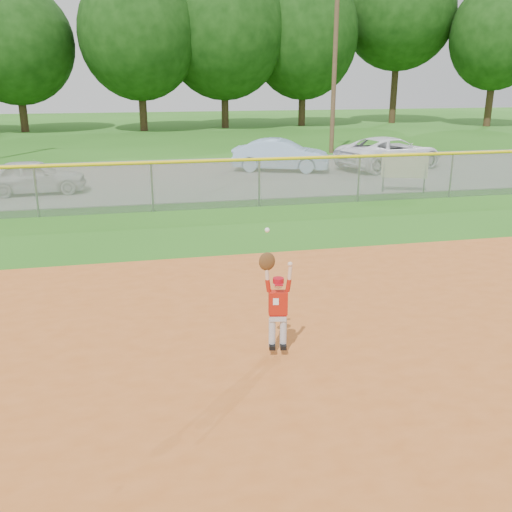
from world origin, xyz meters
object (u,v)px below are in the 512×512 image
(sponsor_sign, at_px, (405,166))
(ballplayer, at_px, (276,301))
(car_white_b, at_px, (390,153))
(car_blue, at_px, (281,155))
(car_white_a, at_px, (34,177))

(sponsor_sign, xyz_separation_m, ballplayer, (-7.45, -11.01, -0.06))
(sponsor_sign, bearing_deg, car_white_b, 70.40)
(car_blue, bearing_deg, car_white_b, -73.01)
(car_white_b, bearing_deg, sponsor_sign, 140.89)
(car_white_b, bearing_deg, ballplayer, 130.58)
(car_blue, height_order, car_white_b, car_white_b)
(car_white_a, relative_size, ballplayer, 1.90)
(car_blue, relative_size, sponsor_sign, 2.69)
(car_blue, distance_m, sponsor_sign, 6.30)
(sponsor_sign, relative_size, ballplayer, 0.83)
(car_white_b, relative_size, ballplayer, 2.72)
(car_white_a, distance_m, ballplayer, 14.55)
(ballplayer, bearing_deg, car_white_b, 60.10)
(car_white_a, xyz_separation_m, car_white_b, (14.56, 2.57, 0.10))
(car_white_b, height_order, ballplayer, ballplayer)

